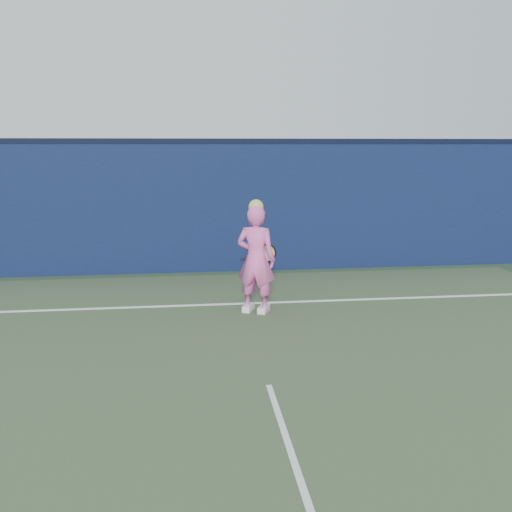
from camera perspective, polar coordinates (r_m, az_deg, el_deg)
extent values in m
plane|color=#32482C|center=(4.95, 3.10, -18.41)|extent=(80.00, 80.00, 0.00)
cube|color=#0B1833|center=(10.81, -2.80, 5.08)|extent=(24.00, 0.40, 2.50)
cube|color=black|center=(10.74, -2.86, 11.98)|extent=(24.00, 0.42, 0.10)
imported|color=#F15DB4|center=(8.04, 0.00, -0.35)|extent=(0.70, 0.60, 1.62)
sphere|color=#CEC45C|center=(7.91, 0.00, 5.19)|extent=(0.22, 0.22, 0.22)
cube|color=white|center=(8.19, 0.81, -5.61)|extent=(0.22, 0.30, 0.10)
cube|color=white|center=(8.26, -0.80, -5.46)|extent=(0.22, 0.30, 0.10)
torus|color=black|center=(8.48, 1.15, 0.29)|extent=(0.31, 0.08, 0.31)
torus|color=#ECB116|center=(8.48, 1.15, 0.29)|extent=(0.26, 0.06, 0.25)
cylinder|color=beige|center=(8.48, 1.15, 0.29)|extent=(0.25, 0.05, 0.25)
cylinder|color=black|center=(8.52, -0.40, -0.06)|extent=(0.28, 0.05, 0.10)
cylinder|color=black|center=(8.55, -1.27, -0.30)|extent=(0.13, 0.05, 0.07)
cube|color=white|center=(8.61, -1.51, -5.02)|extent=(11.00, 0.08, 0.01)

